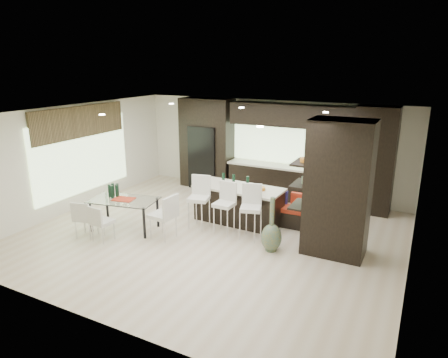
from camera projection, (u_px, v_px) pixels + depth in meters
The scene contains 22 objects.
ground at pixel (212, 235), 8.92m from camera, with size 8.00×8.00×0.00m, color beige.
back_wall at pixel (270, 147), 11.53m from camera, with size 8.00×0.02×2.70m, color silver.
left_wall at pixel (76, 157), 10.30m from camera, with size 0.02×7.00×2.70m, color silver.
right_wall at pixel (417, 207), 6.78m from camera, with size 0.02×7.00×2.70m, color silver.
ceiling at pixel (211, 114), 8.16m from camera, with size 8.00×7.00×0.02m, color white.
window_left at pixel (83, 156), 10.45m from camera, with size 0.04×3.20×1.90m, color #B2D199.
window_back at pixel (290, 143), 11.17m from camera, with size 3.40×0.04×1.20m, color #B2D199.
stone_accent at pixel (80, 122), 10.18m from camera, with size 0.08×3.00×0.80m, color brown.
ceiling_spots at pixel (216, 113), 8.38m from camera, with size 4.00×3.00×0.02m, color white.
back_cabinetry at pixel (283, 151), 11.02m from camera, with size 6.80×0.68×2.70m, color black.
refrigerator at pixel (206, 157), 12.15m from camera, with size 0.90×0.68×1.90m, color black.
partition_column at pixel (338, 189), 7.74m from camera, with size 1.20×0.80×2.70m, color black.
kitchen_island at pixel (239, 204), 9.56m from camera, with size 2.10×0.90×0.88m, color black.
stool_left at pixel (199, 208), 9.17m from camera, with size 0.44×0.44×0.99m, color beige.
stool_mid at pixel (224, 213), 8.90m from camera, with size 0.42×0.42×0.94m, color beige.
stool_right at pixel (251, 218), 8.61m from camera, with size 0.43×0.43×0.97m, color beige.
bench at pixel (289, 216), 9.40m from camera, with size 1.19×0.46×0.46m, color black.
floor_vase at pixel (272, 224), 8.03m from camera, with size 0.42×0.42×1.15m, color #4E5E42, non-canonical shape.
dining_table at pixel (125, 214), 9.15m from camera, with size 1.49×0.84×0.72m, color white.
chair_near at pixel (103, 224), 8.54m from camera, with size 0.41×0.41×0.75m, color beige.
chair_far at pixel (86, 220), 8.73m from camera, with size 0.42×0.42×0.78m, color beige.
chair_end at pixel (163, 218), 8.64m from camera, with size 0.50×0.50×0.93m, color beige.
Camera 1 is at (4.00, -7.17, 3.71)m, focal length 32.00 mm.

